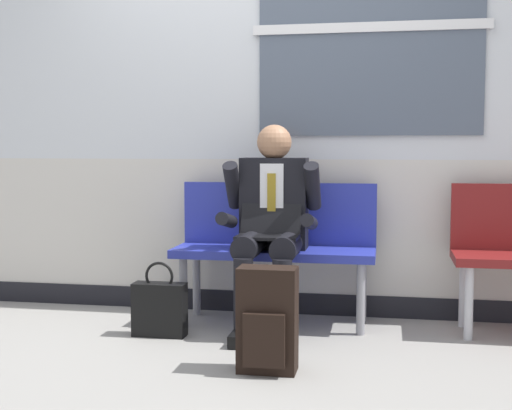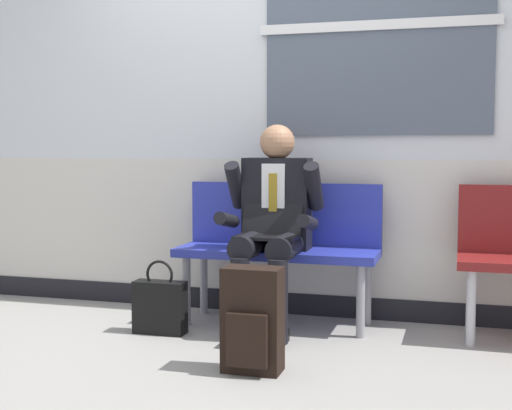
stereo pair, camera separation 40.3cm
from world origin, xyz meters
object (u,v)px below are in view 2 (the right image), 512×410
(person_seated, at_px, (272,222))
(backpack, at_px, (252,321))
(bench_with_person, at_px, (280,240))
(handbag, at_px, (160,306))

(person_seated, xyz_separation_m, backpack, (0.11, -0.79, -0.40))
(bench_with_person, distance_m, backpack, 1.02)
(handbag, bearing_deg, backpack, -36.25)
(bench_with_person, xyz_separation_m, backpack, (0.11, -0.98, -0.26))
(bench_with_person, height_order, handbag, bench_with_person)
(bench_with_person, height_order, backpack, bench_with_person)
(backpack, relative_size, handbag, 1.18)
(person_seated, bearing_deg, handbag, -156.73)
(person_seated, relative_size, handbag, 2.83)
(backpack, bearing_deg, bench_with_person, 96.57)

